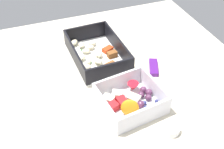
{
  "coord_description": "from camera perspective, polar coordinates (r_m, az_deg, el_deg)",
  "views": [
    {
      "loc": [
        50.33,
        -19.53,
        52.98
      ],
      "look_at": [
        -2.05,
        -0.14,
        4.0
      ],
      "focal_mm": 43.56,
      "sensor_mm": 36.0,
      "label": 1
    }
  ],
  "objects": [
    {
      "name": "table_surface",
      "position": [
        0.75,
        0.65,
        -2.67
      ],
      "size": [
        80.0,
        80.0,
        2.0
      ],
      "primitive_type": "cube",
      "color": "beige",
      "rests_on": "ground"
    },
    {
      "name": "pasta_container",
      "position": [
        0.82,
        -3.3,
        4.31
      ],
      "size": [
        22.15,
        15.2,
        5.81
      ],
      "rotation": [
        0.0,
        0.0,
        0.04
      ],
      "color": "white",
      "rests_on": "table_surface"
    },
    {
      "name": "candy_bar",
      "position": [
        0.8,
        8.71,
        1.49
      ],
      "size": [
        7.37,
        5.02,
        1.2
      ],
      "primitive_type": "cube",
      "rotation": [
        0.0,
        0.0,
        -0.42
      ],
      "color": "#51197A",
      "rests_on": "table_surface"
    },
    {
      "name": "paper_cup_liner",
      "position": [
        0.65,
        12.2,
        -11.08
      ],
      "size": [
        4.25,
        4.25,
        1.65
      ],
      "primitive_type": "cylinder",
      "color": "white",
      "rests_on": "table_surface"
    },
    {
      "name": "fruit_bowl",
      "position": [
        0.68,
        3.84,
        -5.37
      ],
      "size": [
        15.16,
        16.31,
        5.39
      ],
      "rotation": [
        0.0,
        0.0,
        0.13
      ],
      "color": "white",
      "rests_on": "table_surface"
    }
  ]
}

